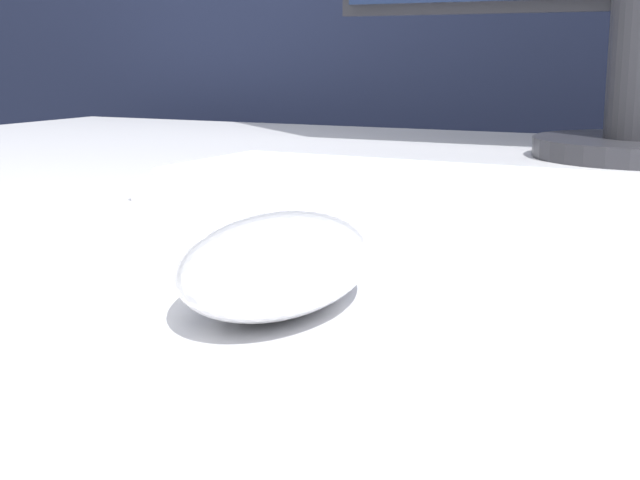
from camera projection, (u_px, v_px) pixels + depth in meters
name	position (u px, v px, depth m)	size (l,w,h in m)	color
partition_panel	(587.00, 130.00, 1.28)	(5.00, 0.03, 1.41)	black
computer_mouse_near	(279.00, 262.00, 0.37)	(0.09, 0.14, 0.04)	silver
keyboard	(475.00, 195.00, 0.59)	(0.46, 0.16, 0.02)	white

